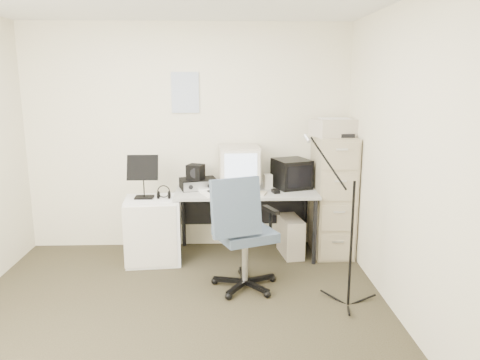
{
  "coord_description": "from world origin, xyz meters",
  "views": [
    {
      "loc": [
        0.4,
        -3.42,
        1.91
      ],
      "look_at": [
        0.55,
        0.95,
        0.95
      ],
      "focal_mm": 35.0,
      "sensor_mm": 36.0,
      "label": 1
    }
  ],
  "objects_px": {
    "desk": "(246,223)",
    "side_cart": "(153,230)",
    "office_chair": "(245,232)",
    "filing_cabinet": "(333,196)"
  },
  "relations": [
    {
      "from": "side_cart",
      "to": "desk",
      "type": "bearing_deg",
      "value": 4.72
    },
    {
      "from": "filing_cabinet",
      "to": "desk",
      "type": "distance_m",
      "value": 0.99
    },
    {
      "from": "desk",
      "to": "side_cart",
      "type": "relative_size",
      "value": 2.17
    },
    {
      "from": "office_chair",
      "to": "filing_cabinet",
      "type": "bearing_deg",
      "value": 19.04
    },
    {
      "from": "office_chair",
      "to": "side_cart",
      "type": "xyz_separation_m",
      "value": [
        -0.93,
        0.67,
        -0.2
      ]
    },
    {
      "from": "desk",
      "to": "filing_cabinet",
      "type": "bearing_deg",
      "value": 1.81
    },
    {
      "from": "office_chair",
      "to": "side_cart",
      "type": "height_order",
      "value": "office_chair"
    },
    {
      "from": "desk",
      "to": "side_cart",
      "type": "distance_m",
      "value": 0.99
    },
    {
      "from": "filing_cabinet",
      "to": "desk",
      "type": "height_order",
      "value": "filing_cabinet"
    },
    {
      "from": "desk",
      "to": "office_chair",
      "type": "height_order",
      "value": "office_chair"
    }
  ]
}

